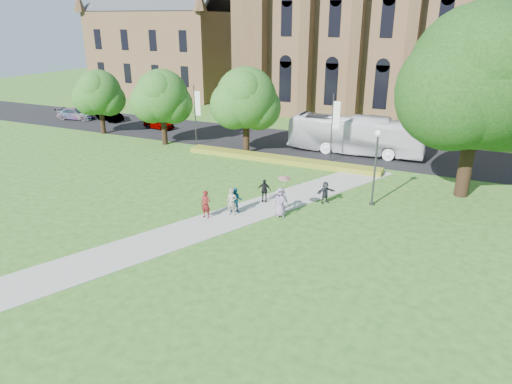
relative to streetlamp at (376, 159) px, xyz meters
The scene contains 25 objects.
ground 10.46m from the streetlamp, 139.09° to the right, with size 160.00×160.00×0.00m, color #2A5D1C.
road 15.79m from the streetlamp, 119.05° to the left, with size 160.00×10.00×0.02m, color black.
footpath 9.86m from the streetlamp, 143.75° to the right, with size 3.20×30.00×0.04m, color #B2B2A8.
flower_hedge 12.02m from the streetlamp, 144.81° to the left, with size 18.00×1.40×0.45m, color gold.
cathedral 34.70m from the streetlamp, 85.70° to the left, with size 52.60×18.25×28.00m.
building_west 54.93m from the streetlamp, 139.46° to the left, with size 22.00×14.00×18.30m.
streetlamp is the anchor object (origin of this frame).
large_tree 8.73m from the streetlamp, 39.29° to the left, with size 9.60×9.60×13.20m.
street_tree_0 23.77m from the streetlamp, 161.57° to the left, with size 5.20×5.20×7.50m.
street_tree_1 15.81m from the streetlamp, 149.35° to the left, with size 5.60×5.60×8.05m.
street_tree_2 32.65m from the streetlamp, 164.90° to the left, with size 4.80×4.80×6.95m.
banner_pole_0 10.23m from the streetlamp, 121.76° to the left, with size 0.70×0.10×6.00m.
banner_pole_1 21.25m from the streetlamp, 155.83° to the left, with size 0.70×0.10×6.00m.
tour_coach 13.05m from the streetlamp, 108.73° to the left, with size 2.95×12.59×3.51m, color white.
car_0 30.24m from the streetlamp, 154.59° to the left, with size 1.54×3.82×1.30m, color gray.
car_1 38.38m from the streetlamp, 158.41° to the left, with size 1.56×4.47×1.47m, color gray.
car_2 42.08m from the streetlamp, 162.12° to the left, with size 1.97×4.83×1.40m, color gray.
pedestrian_0 11.63m from the streetlamp, 143.75° to the right, with size 0.66×0.44×1.82m, color maroon.
pedestrian_1 9.70m from the streetlamp, 146.52° to the right, with size 0.82×0.64×1.68m, color #18597B.
pedestrian_2 6.91m from the streetlamp, 144.90° to the right, with size 1.02×0.58×1.57m, color silver.
pedestrian_3 7.81m from the streetlamp, 159.02° to the right, with size 0.96×0.40×1.64m, color black.
pedestrian_4 7.07m from the streetlamp, 137.86° to the right, with size 0.94×0.61×1.93m, color gray.
pedestrian_5 4.06m from the streetlamp, 160.40° to the right, with size 1.41×0.45×1.52m, color #25262C.
pedestrian_6 9.99m from the streetlamp, 144.18° to the right, with size 0.66×0.43×1.81m, color gray.
parasol 6.56m from the streetlamp, 137.45° to the right, with size 0.80×0.80×0.70m, color #CD90AD.
Camera 1 is at (12.48, -23.21, 11.97)m, focal length 32.00 mm.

